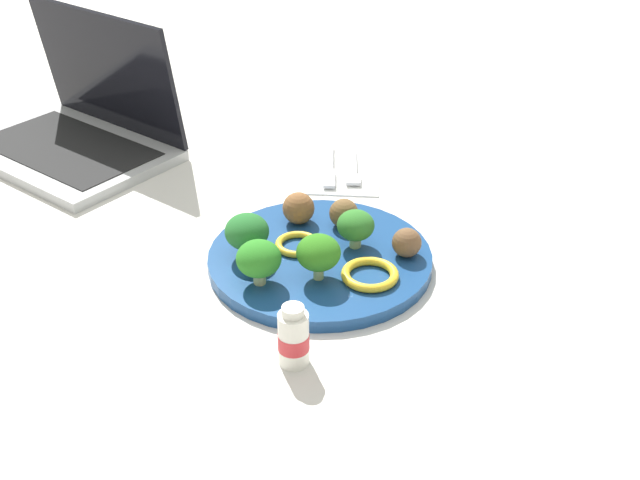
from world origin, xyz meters
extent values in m
plane|color=silver|center=(0.00, 0.00, 0.00)|extent=(4.00, 4.00, 0.00)
cylinder|color=navy|center=(0.00, 0.00, 0.01)|extent=(0.28, 0.28, 0.02)
cylinder|color=#94CD7A|center=(0.01, -0.09, 0.02)|extent=(0.01, 0.01, 0.01)
ellipsoid|color=#266A2C|center=(0.01, -0.09, 0.05)|extent=(0.05, 0.05, 0.04)
cylinder|color=#AAC37F|center=(-0.02, 0.04, 0.02)|extent=(0.01, 0.01, 0.01)
ellipsoid|color=#307529|center=(-0.02, 0.04, 0.05)|extent=(0.05, 0.05, 0.04)
cylinder|color=#A7B87B|center=(0.07, -0.07, 0.02)|extent=(0.01, 0.01, 0.01)
ellipsoid|color=#2D8024|center=(0.07, -0.07, 0.05)|extent=(0.05, 0.05, 0.04)
cylinder|color=#9AB775|center=(0.05, 0.00, 0.02)|extent=(0.01, 0.01, 0.02)
ellipsoid|color=#327B1D|center=(0.05, 0.00, 0.05)|extent=(0.05, 0.05, 0.04)
sphere|color=brown|center=(-0.07, 0.03, 0.04)|extent=(0.04, 0.04, 0.04)
sphere|color=brown|center=(-0.08, -0.03, 0.04)|extent=(0.04, 0.04, 0.04)
sphere|color=brown|center=(0.00, 0.11, 0.03)|extent=(0.04, 0.04, 0.04)
torus|color=yellow|center=(0.05, 0.06, 0.02)|extent=(0.09, 0.09, 0.01)
torus|color=yellow|center=(-0.01, -0.03, 0.02)|extent=(0.08, 0.08, 0.01)
cube|color=white|center=(-0.27, 0.02, 0.00)|extent=(0.18, 0.13, 0.01)
cube|color=silver|center=(-0.28, 0.04, 0.01)|extent=(0.09, 0.01, 0.01)
cube|color=silver|center=(-0.22, 0.04, 0.01)|extent=(0.03, 0.02, 0.01)
cube|color=silver|center=(-0.29, 0.01, 0.01)|extent=(0.09, 0.01, 0.01)
cube|color=silver|center=(-0.22, 0.01, 0.01)|extent=(0.06, 0.02, 0.01)
cylinder|color=white|center=(0.19, -0.02, 0.03)|extent=(0.03, 0.03, 0.06)
cylinder|color=red|center=(0.19, -0.02, 0.03)|extent=(0.03, 0.03, 0.02)
cylinder|color=silver|center=(0.19, -0.02, 0.07)|extent=(0.02, 0.02, 0.01)
cube|color=#B4B4B4|center=(-0.30, -0.41, 0.01)|extent=(0.37, 0.39, 0.02)
cube|color=black|center=(-0.30, -0.41, 0.02)|extent=(0.29, 0.32, 0.00)
cube|color=black|center=(-0.38, -0.35, 0.12)|extent=(0.21, 0.27, 0.20)
camera|label=1|loc=(0.83, 0.03, 0.55)|focal=44.45mm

